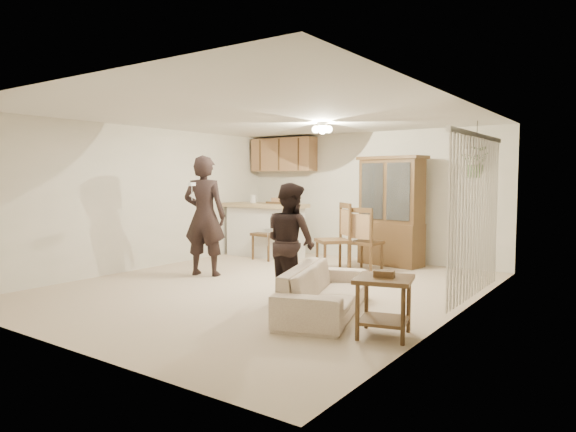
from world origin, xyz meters
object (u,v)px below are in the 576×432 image
Objects in this scene: child at (290,249)px; chair_bar at (268,243)px; adult at (205,221)px; chair_hutch_right at (366,253)px; china_hutch at (391,212)px; sofa at (324,283)px; side_table at (384,306)px; chair_hutch_left at (333,252)px.

chair_bar is at bearing -29.91° from child.
chair_hutch_right is at bearing -156.05° from adult.
chair_hutch_right is at bearing -89.59° from china_hutch.
sofa is 1.04m from side_table.
sofa is at bearing 156.26° from side_table.
side_table is 0.58× the size of chair_hutch_left.
chair_bar is at bearing 140.55° from side_table.
chair_hutch_left is (1.67, -0.33, 0.01)m from chair_bar.
chair_hutch_left is (-1.34, 2.51, -0.04)m from sofa.
child reaches higher than chair_hutch_left.
adult is 2.82m from chair_hutch_right.
chair_bar is 2.14m from chair_hutch_right.
chair_hutch_left reaches higher than sofa.
adult reaches higher than side_table.
china_hutch reaches higher than chair_bar.
china_hutch is 1.04m from chair_hutch_right.
adult is at bearing 1.61° from child.
child is at bearing 48.65° from sofa.
adult is 1.33× the size of child.
sofa is 2.98m from chair_hutch_right.
side_table is at bearing -57.97° from china_hutch.
side_table is (0.95, -0.42, -0.05)m from sofa.
sofa is at bearing 174.55° from child.
china_hutch reaches higher than chair_hutch_right.
chair_hutch_right is at bearing 5.28° from chair_bar.
chair_bar is at bearing 28.55° from sofa.
chair_bar is at bearing -151.56° from china_hutch.
adult is at bearing 53.93° from sofa.
sofa is 2.76× the size of side_table.
child is 0.67× the size of china_hutch.
china_hutch is (-0.75, 3.62, 0.62)m from sofa.
side_table is 5.12m from chair_bar.
sofa is 1.66× the size of chair_bar.
side_table is at bearing -131.83° from sofa.
china_hutch is at bearing -71.33° from child.
chair_hutch_right is (-1.82, 3.27, -0.01)m from side_table.
china_hutch is at bearing 112.80° from side_table.
china_hutch is (2.10, 2.70, 0.09)m from adult.
adult is 0.90× the size of china_hutch.
child is 3.34m from china_hutch.
chair_bar is (-3.00, 2.84, -0.05)m from sofa.
sofa is 0.82m from child.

